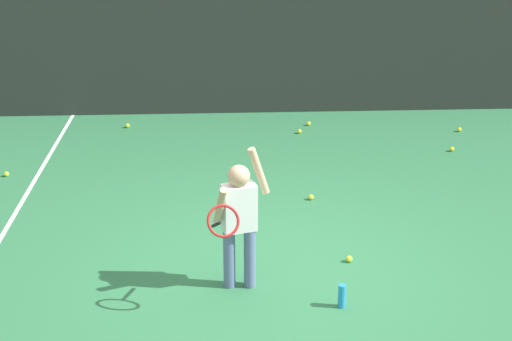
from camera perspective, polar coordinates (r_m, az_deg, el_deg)
The scene contains 14 objects.
ground_plane at distance 7.57m, azimuth 1.64°, elevation -7.11°, with size 20.00×20.00×0.00m, color #2D7247.
court_line_sideline at distance 8.75m, azimuth -18.13°, elevation -4.13°, with size 0.05×9.00×0.00m, color white.
back_fence_windscreen at distance 12.09m, azimuth -0.30°, elevation 12.20°, with size 13.04×0.08×3.43m, color #282D2B.
fence_post_1 at distance 12.22m, azimuth -10.55°, elevation 12.31°, with size 0.09×0.09×3.58m, color slate.
tennis_player at distance 6.87m, azimuth -1.31°, elevation -3.41°, with size 0.60×0.71×1.35m.
water_bottle at distance 6.88m, azimuth 6.42°, elevation -9.28°, with size 0.07×0.07×0.22m, color #268CD8.
tennis_ball_0 at distance 9.06m, azimuth 4.13°, elevation -2.00°, with size 0.07×0.07×0.07m, color #CCE033.
tennis_ball_1 at distance 11.86m, azimuth 14.92°, elevation 2.97°, with size 0.07×0.07×0.07m, color #CCE033.
tennis_ball_2 at distance 7.68m, azimuth 6.96°, elevation -6.57°, with size 0.07×0.07×0.07m, color #CCE033.
tennis_ball_3 at distance 11.78m, azimuth 3.94°, elevation 3.51°, with size 0.07×0.07×0.07m, color #CCE033.
tennis_ball_4 at distance 10.24m, azimuth -18.12°, elevation -0.26°, with size 0.07×0.07×0.07m, color #CCE033.
tennis_ball_5 at distance 10.98m, azimuth 14.40°, elevation 1.56°, with size 0.07×0.07×0.07m, color #CCE033.
tennis_ball_6 at distance 11.81m, azimuth -9.56°, elevation 3.32°, with size 0.07×0.07×0.07m, color #CCE033.
tennis_ball_7 at distance 11.41m, azimuth 3.25°, elevation 2.94°, with size 0.07×0.07×0.07m, color #CCE033.
Camera 1 is at (-0.57, -6.65, 3.57)m, focal length 53.63 mm.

